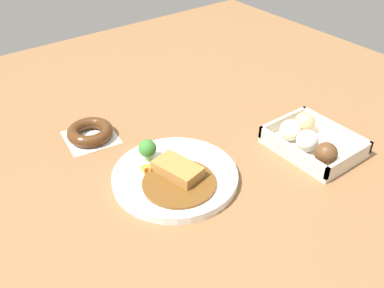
% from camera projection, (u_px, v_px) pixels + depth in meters
% --- Properties ---
extents(ground_plane, '(1.60, 1.60, 0.00)m').
position_uv_depth(ground_plane, '(205.00, 136.00, 1.05)').
color(ground_plane, brown).
extents(curry_plate, '(0.27, 0.27, 0.07)m').
position_uv_depth(curry_plate, '(174.00, 175.00, 0.91)').
color(curry_plate, white).
rests_on(curry_plate, ground_plane).
extents(donut_box, '(0.20, 0.16, 0.06)m').
position_uv_depth(donut_box, '(310.00, 141.00, 0.99)').
color(donut_box, beige).
rests_on(donut_box, ground_plane).
extents(chocolate_ring_donut, '(0.14, 0.14, 0.03)m').
position_uv_depth(chocolate_ring_donut, '(90.00, 132.00, 1.04)').
color(chocolate_ring_donut, white).
rests_on(chocolate_ring_donut, ground_plane).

